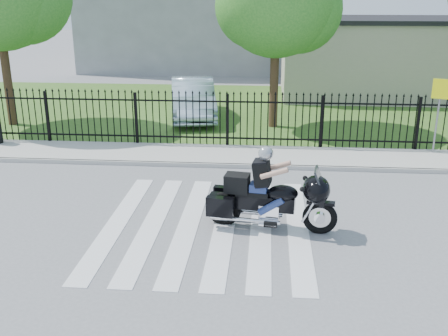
{
  "coord_description": "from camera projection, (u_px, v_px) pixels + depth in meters",
  "views": [
    {
      "loc": [
        1.26,
        -10.45,
        4.9
      ],
      "look_at": [
        0.3,
        1.02,
        1.0
      ],
      "focal_mm": 42.0,
      "sensor_mm": 36.0,
      "label": 1
    }
  ],
  "objects": [
    {
      "name": "ground",
      "position": [
        206.0,
        225.0,
        11.54
      ],
      "size": [
        120.0,
        120.0,
        0.0
      ],
      "primitive_type": "plane",
      "color": "slate",
      "rests_on": "ground"
    },
    {
      "name": "traffic_sign",
      "position": [
        440.0,
        101.0,
        15.84
      ],
      "size": [
        0.48,
        0.22,
        2.29
      ],
      "rotation": [
        0.0,
        0.0,
        -0.38
      ],
      "color": "gray",
      "rests_on": "sidewalk"
    },
    {
      "name": "grass_strip",
      "position": [
        238.0,
        109.0,
        22.86
      ],
      "size": [
        40.0,
        12.0,
        0.02
      ],
      "primitive_type": "cube",
      "color": "#33581E",
      "rests_on": "ground"
    },
    {
      "name": "building_low",
      "position": [
        386.0,
        59.0,
        25.53
      ],
      "size": [
        10.0,
        6.0,
        3.5
      ],
      "primitive_type": "cube",
      "color": "#B4A996",
      "rests_on": "ground"
    },
    {
      "name": "curb",
      "position": [
        222.0,
        166.0,
        15.29
      ],
      "size": [
        40.0,
        0.12,
        0.12
      ],
      "primitive_type": "cube",
      "color": "#ADAAA3",
      "rests_on": "ground"
    },
    {
      "name": "building_low_roof",
      "position": [
        390.0,
        20.0,
        24.94
      ],
      "size": [
        10.2,
        6.2,
        0.2
      ],
      "primitive_type": "cube",
      "color": "black",
      "rests_on": "building_low"
    },
    {
      "name": "crosswalk",
      "position": [
        206.0,
        225.0,
        11.54
      ],
      "size": [
        5.0,
        5.5,
        0.01
      ],
      "primitive_type": null,
      "color": "silver",
      "rests_on": "ground"
    },
    {
      "name": "parked_car",
      "position": [
        193.0,
        99.0,
        20.98
      ],
      "size": [
        2.48,
        4.98,
        1.57
      ],
      "primitive_type": "imported",
      "rotation": [
        0.0,
        0.0,
        0.18
      ],
      "color": "#AAC2D5",
      "rests_on": "grass_strip"
    },
    {
      "name": "sidewalk",
      "position": [
        225.0,
        155.0,
        16.24
      ],
      "size": [
        40.0,
        2.0,
        0.12
      ],
      "primitive_type": "cube",
      "color": "#ADAAA3",
      "rests_on": "ground"
    },
    {
      "name": "motorcycle_rider",
      "position": [
        267.0,
        195.0,
        11.17
      ],
      "size": [
        2.84,
        1.18,
        1.89
      ],
      "rotation": [
        0.0,
        0.0,
        -0.15
      ],
      "color": "black",
      "rests_on": "ground"
    },
    {
      "name": "iron_fence",
      "position": [
        227.0,
        121.0,
        16.91
      ],
      "size": [
        26.0,
        0.04,
        1.8
      ],
      "color": "black",
      "rests_on": "ground"
    }
  ]
}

